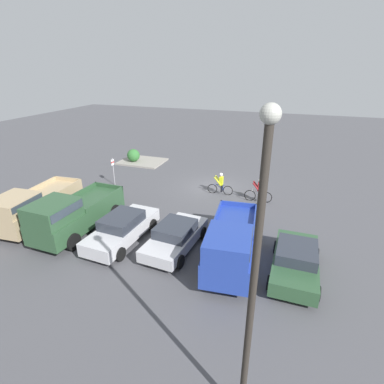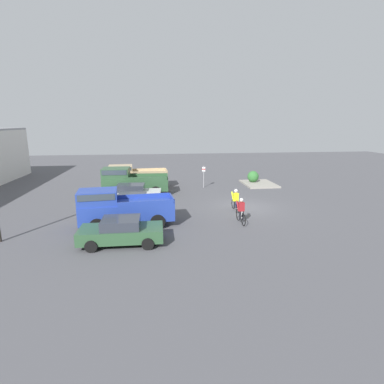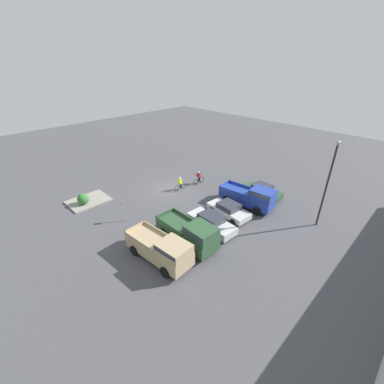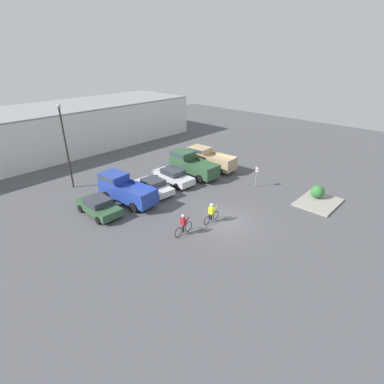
{
  "view_description": "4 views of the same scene",
  "coord_description": "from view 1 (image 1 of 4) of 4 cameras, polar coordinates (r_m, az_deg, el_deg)",
  "views": [
    {
      "loc": [
        -5.27,
        19.87,
        8.38
      ],
      "look_at": [
        0.32,
        3.95,
        1.2
      ],
      "focal_mm": 28.0,
      "sensor_mm": 36.0,
      "label": 1
    },
    {
      "loc": [
        -20.8,
        6.59,
        6.13
      ],
      "look_at": [
        0.32,
        3.95,
        1.2
      ],
      "focal_mm": 28.0,
      "sensor_mm": 36.0,
      "label": 2
    },
    {
      "loc": [
        16.78,
        20.53,
        13.55
      ],
      "look_at": [
        0.32,
        3.95,
        1.2
      ],
      "focal_mm": 24.0,
      "sensor_mm": 36.0,
      "label": 3
    },
    {
      "loc": [
        -16.35,
        -11.53,
        12.01
      ],
      "look_at": [
        0.32,
        3.95,
        1.2
      ],
      "focal_mm": 28.0,
      "sensor_mm": 36.0,
      "label": 4
    }
  ],
  "objects": [
    {
      "name": "ground_plane",
      "position": [
        22.2,
        4.17,
        0.81
      ],
      "size": [
        80.0,
        80.0,
        0.0
      ],
      "primitive_type": "plane",
      "color": "#4C4C51"
    },
    {
      "name": "sedan_0",
      "position": [
        13.83,
        19.11,
        -12.19
      ],
      "size": [
        2.03,
        4.26,
        1.38
      ],
      "color": "#2D5133",
      "rests_on": "ground_plane"
    },
    {
      "name": "pickup_truck_0",
      "position": [
        13.4,
        7.42,
        -9.56
      ],
      "size": [
        2.55,
        5.68,
        2.31
      ],
      "color": "#233D9E",
      "rests_on": "ground_plane"
    },
    {
      "name": "sedan_1",
      "position": [
        14.81,
        -3.14,
        -8.36
      ],
      "size": [
        2.22,
        4.36,
        1.32
      ],
      "color": "silver",
      "rests_on": "ground_plane"
    },
    {
      "name": "sedan_2",
      "position": [
        15.73,
        -13.09,
        -6.71
      ],
      "size": [
        2.11,
        4.74,
        1.45
      ],
      "color": "silver",
      "rests_on": "ground_plane"
    },
    {
      "name": "pickup_truck_1",
      "position": [
        16.91,
        -21.86,
        -3.83
      ],
      "size": [
        2.36,
        5.65,
        2.35
      ],
      "color": "#2D5133",
      "rests_on": "ground_plane"
    },
    {
      "name": "pickup_truck_2",
      "position": [
        18.89,
        -27.86,
        -2.32
      ],
      "size": [
        2.49,
        5.62,
        2.19
      ],
      "color": "tan",
      "rests_on": "ground_plane"
    },
    {
      "name": "cyclist_0",
      "position": [
        20.88,
        5.48,
        1.64
      ],
      "size": [
        1.81,
        0.46,
        1.59
      ],
      "color": "black",
      "rests_on": "ground_plane"
    },
    {
      "name": "cyclist_1",
      "position": [
        20.12,
        12.61,
        0.28
      ],
      "size": [
        1.83,
        0.46,
        1.63
      ],
      "color": "black",
      "rests_on": "ground_plane"
    },
    {
      "name": "fire_lane_sign",
      "position": [
        22.95,
        -14.77,
        4.28
      ],
      "size": [
        0.06,
        0.3,
        2.13
      ],
      "color": "#9E9EA3",
      "rests_on": "ground_plane"
    },
    {
      "name": "lamppost",
      "position": [
        6.37,
        11.82,
        -14.82
      ],
      "size": [
        0.36,
        0.36,
        7.84
      ],
      "color": "#2D2823",
      "rests_on": "ground_plane"
    },
    {
      "name": "curb_island",
      "position": [
        28.44,
        -9.44,
        5.76
      ],
      "size": [
        3.99,
        3.06,
        0.15
      ],
      "primitive_type": "cube",
      "color": "gray",
      "rests_on": "ground_plane"
    },
    {
      "name": "shrub",
      "position": [
        28.21,
        -11.1,
        6.87
      ],
      "size": [
        1.15,
        1.15,
        1.15
      ],
      "color": "#337033",
      "rests_on": "curb_island"
    }
  ]
}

